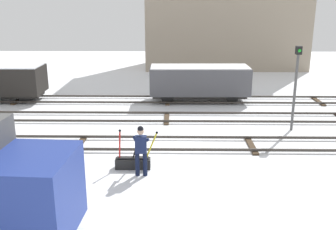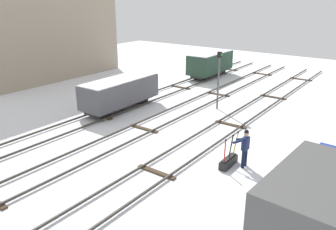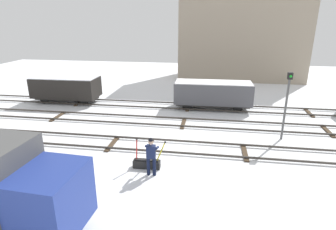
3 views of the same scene
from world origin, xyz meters
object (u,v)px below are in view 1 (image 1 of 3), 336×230
signal_post (296,80)px  freight_car_far_end (199,81)px  rail_worker (141,148)px  switch_lever_frame (133,162)px

signal_post → freight_car_far_end: (-3.92, 5.12, -1.12)m
rail_worker → freight_car_far_end: size_ratio=0.31×
rail_worker → signal_post: size_ratio=0.46×
signal_post → freight_car_far_end: size_ratio=0.67×
signal_post → rail_worker: bearing=-143.2°
signal_post → freight_car_far_end: signal_post is taller
rail_worker → freight_car_far_end: (2.58, 9.99, 0.22)m
switch_lever_frame → freight_car_far_end: bearing=71.7°
rail_worker → freight_car_far_end: 10.32m
freight_car_far_end → signal_post: bearing=-53.6°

